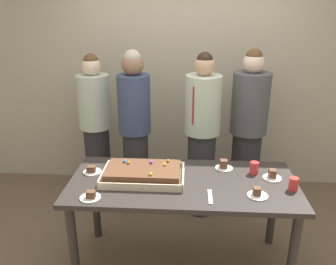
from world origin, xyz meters
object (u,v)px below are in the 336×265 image
person_serving_front (202,135)px  person_striped_tie_right (135,130)px  person_far_right_suit (96,127)px  person_green_shirt_behind (248,129)px  drink_cup_middle (294,184)px  cake_server_utensil (210,197)px  plated_slice_far_right (272,176)px  plated_slice_far_left (92,171)px  drink_cup_nearest (254,168)px  party_table (183,192)px  plated_slice_center_front (91,196)px  sheet_cake (143,173)px  plated_slice_near_right (224,166)px  plated_slice_near_left (257,194)px

person_serving_front → person_striped_tie_right: 0.68m
person_far_right_suit → person_green_shirt_behind: bearing=56.0°
drink_cup_middle → cake_server_utensil: drink_cup_middle is taller
person_striped_tie_right → plated_slice_far_right: bearing=44.6°
plated_slice_far_left → person_far_right_suit: size_ratio=0.09×
drink_cup_middle → person_striped_tie_right: bearing=144.6°
drink_cup_nearest → person_serving_front: (-0.41, 0.66, 0.03)m
party_table → plated_slice_far_right: size_ratio=11.92×
party_table → drink_cup_middle: (0.83, -0.08, 0.15)m
plated_slice_far_left → plated_slice_center_front: size_ratio=1.00×
plated_slice_far_right → person_far_right_suit: 1.97m
plated_slice_center_front → drink_cup_middle: size_ratio=1.50×
plated_slice_center_front → drink_cup_middle: 1.50m
party_table → person_green_shirt_behind: person_green_shirt_behind is taller
sheet_cake → plated_slice_center_front: size_ratio=4.33×
drink_cup_nearest → drink_cup_middle: (0.25, -0.25, 0.00)m
party_table → cake_server_utensil: cake_server_utensil is taller
party_table → sheet_cake: sheet_cake is taller
plated_slice_near_right → drink_cup_nearest: size_ratio=1.50×
plated_slice_far_left → person_striped_tie_right: 0.81m
person_green_shirt_behind → person_far_right_suit: bearing=-48.3°
plated_slice_center_front → person_serving_front: size_ratio=0.09×
sheet_cake → person_green_shirt_behind: person_green_shirt_behind is taller
plated_slice_far_right → person_serving_front: 0.92m
plated_slice_near_right → plated_slice_center_front: 1.13m
plated_slice_far_left → plated_slice_far_right: (1.46, -0.01, 0.00)m
sheet_cake → person_far_right_suit: (-0.66, 1.07, -0.00)m
plated_slice_center_front → person_serving_front: 1.40m
plated_slice_far_right → drink_cup_nearest: 0.16m
plated_slice_far_right → person_far_right_suit: size_ratio=0.09×
plated_slice_near_right → person_serving_front: bearing=106.1°
plated_slice_near_right → person_striped_tie_right: (-0.85, 0.62, 0.07)m
plated_slice_far_left → person_green_shirt_behind: person_green_shirt_behind is taller
plated_slice_near_left → drink_cup_middle: 0.31m
plated_slice_near_left → cake_server_utensil: plated_slice_near_left is taller
party_table → plated_slice_near_right: 0.44m
person_green_shirt_behind → sheet_cake: bearing=-0.0°
drink_cup_middle → person_green_shirt_behind: 1.12m
person_green_shirt_behind → person_far_right_suit: (-1.63, 0.07, -0.03)m
party_table → person_green_shirt_behind: size_ratio=1.05×
person_far_right_suit → plated_slice_far_right: bearing=27.6°
drink_cup_nearest → drink_cup_middle: bearing=-45.9°
person_serving_front → person_green_shirt_behind: (0.49, 0.20, 0.00)m
party_table → drink_cup_nearest: (0.58, 0.17, 0.15)m
plated_slice_center_front → drink_cup_middle: bearing=8.3°
cake_server_utensil → person_green_shirt_behind: 1.34m
plated_slice_far_right → drink_cup_nearest: bearing=147.4°
person_striped_tie_right → person_far_right_suit: size_ratio=1.04×
sheet_cake → plated_slice_far_right: 1.03m
person_serving_front → plated_slice_near_right: bearing=47.4°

